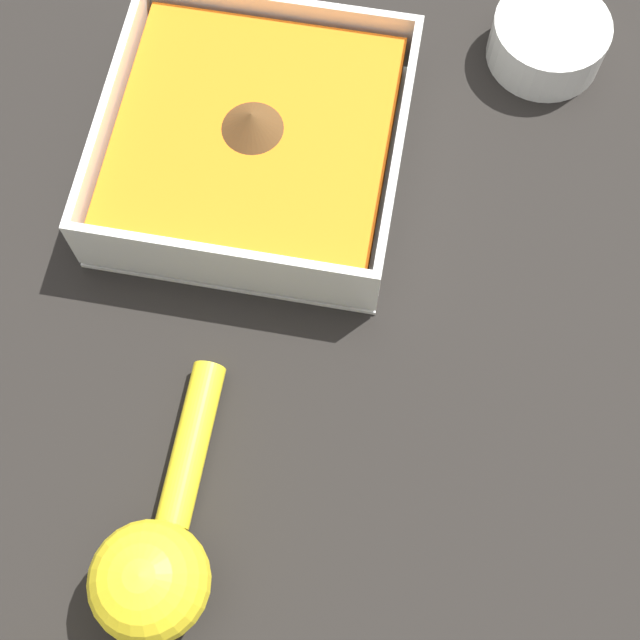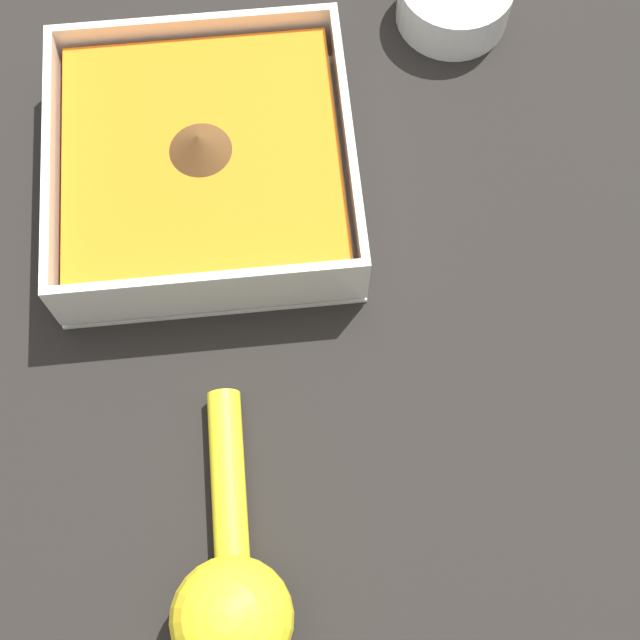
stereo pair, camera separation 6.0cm
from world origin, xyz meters
The scene contains 4 objects.
ground_plane centered at (0.00, 0.00, 0.00)m, with size 4.00×4.00×0.00m, color black.
square_dish centered at (0.02, 0.02, 0.02)m, with size 0.22×0.22×0.06m.
spice_bowl centered at (0.15, -0.19, 0.02)m, with size 0.09×0.09×0.04m.
lemon_squeezer centered at (-0.29, 0.02, 0.03)m, with size 0.18×0.07×0.07m.
Camera 1 is at (-0.33, -0.09, 0.59)m, focal length 50.00 mm.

